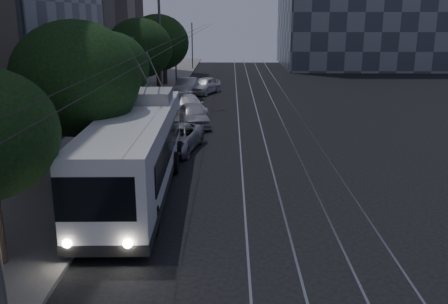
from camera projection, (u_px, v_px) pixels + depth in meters
name	position (u px, v px, depth m)	size (l,w,h in m)	color
ground	(238.00, 226.00, 17.42)	(120.00, 120.00, 0.00)	black
sidewalk	(133.00, 113.00, 36.76)	(5.00, 90.00, 0.15)	slate
tram_rails	(268.00, 114.00, 36.65)	(4.52, 90.00, 0.02)	gray
overhead_wires	(165.00, 67.00, 35.82)	(2.23, 90.00, 6.00)	black
trolleybus	(136.00, 151.00, 20.25)	(2.99, 12.85, 5.63)	silver
pickup_silver	(174.00, 138.00, 26.69)	(2.36, 5.12, 1.42)	#BABDC3
car_white_a	(194.00, 115.00, 32.68)	(1.78, 4.41, 1.50)	#AEAEB2
car_white_b	(188.00, 106.00, 36.05)	(2.04, 5.01, 1.45)	silver
car_white_c	(186.00, 87.00, 45.21)	(1.60, 4.59, 1.51)	silver
car_white_d	(204.00, 85.00, 45.95)	(1.78, 4.42, 1.51)	silver
tree_1	(76.00, 79.00, 20.01)	(5.19, 5.19, 6.97)	#32251B
tree_2	(109.00, 69.00, 25.44)	(4.13, 4.13, 6.34)	#32251B
tree_3	(140.00, 48.00, 36.42)	(4.82, 4.82, 6.89)	#32251B
tree_4	(158.00, 43.00, 42.52)	(5.29, 5.29, 7.13)	#32251B
tree_5	(164.00, 48.00, 50.42)	(3.98, 3.98, 5.57)	#32251B
streetlamp_far	(165.00, 23.00, 38.55)	(2.58, 0.44, 10.77)	#59595B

